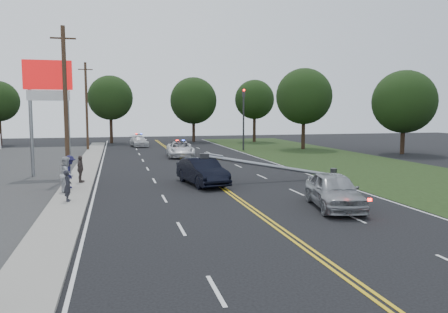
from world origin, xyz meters
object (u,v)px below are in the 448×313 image
object	(u,v)px
crashed_sedan	(202,171)
emergency_a	(180,149)
bystander_c	(70,172)
bystander_a	(68,186)
utility_pole_mid	(66,103)
bystander_d	(80,169)
traffic_signal	(244,114)
bystander_b	(67,174)
utility_pole_far	(87,106)
emergency_b	(139,141)
waiting_sedan	(334,191)
fallen_streetlight	(279,167)
pylon_sign	(48,90)

from	to	relation	value
crashed_sedan	emergency_a	world-z (taller)	crashed_sedan
bystander_c	bystander_a	bearing A→B (deg)	176.45
utility_pole_mid	crashed_sedan	world-z (taller)	utility_pole_mid
bystander_d	bystander_c	bearing A→B (deg)	178.37
traffic_signal	bystander_b	world-z (taller)	traffic_signal
traffic_signal	utility_pole_far	world-z (taller)	utility_pole_far
emergency_b	bystander_a	distance (m)	34.58
traffic_signal	waiting_sedan	size ratio (longest dim) A/B	1.45
utility_pole_far	crashed_sedan	bearing A→B (deg)	-72.47
fallen_streetlight	bystander_b	bearing A→B (deg)	-174.23
crashed_sedan	fallen_streetlight	bearing A→B (deg)	-8.62
fallen_streetlight	bystander_d	bearing A→B (deg)	172.02
utility_pole_mid	emergency_b	distance (m)	27.20
utility_pole_mid	bystander_a	distance (m)	9.09
pylon_sign	traffic_signal	distance (m)	24.75
crashed_sedan	emergency_b	bearing A→B (deg)	83.65
utility_pole_mid	bystander_c	distance (m)	5.78
traffic_signal	crashed_sedan	bearing A→B (deg)	-112.61
bystander_c	traffic_signal	bearing A→B (deg)	-45.16
crashed_sedan	bystander_a	xyz separation A→B (m)	(-7.48, -3.85, 0.07)
traffic_signal	fallen_streetlight	distance (m)	22.62
traffic_signal	utility_pole_mid	world-z (taller)	utility_pole_mid
bystander_b	bystander_d	xyz separation A→B (m)	(0.49, 3.05, -0.13)
pylon_sign	utility_pole_far	xyz separation A→B (m)	(1.30, 20.00, -0.91)
emergency_a	bystander_b	bearing A→B (deg)	-112.59
traffic_signal	bystander_b	size ratio (longest dim) A/B	3.64
utility_pole_far	waiting_sedan	distance (m)	36.73
utility_pole_far	fallen_streetlight	bearing A→B (deg)	-62.76
utility_pole_far	bystander_c	xyz separation A→B (m)	(0.51, -26.12, -4.02)
bystander_b	bystander_d	distance (m)	3.09
traffic_signal	utility_pole_mid	bearing A→B (deg)	-134.20
emergency_b	bystander_a	bearing A→B (deg)	-106.92
utility_pole_mid	crashed_sedan	distance (m)	10.20
traffic_signal	bystander_a	distance (m)	31.11
bystander_a	bystander_d	world-z (taller)	bystander_d
utility_pole_far	emergency_b	distance (m)	8.54
traffic_signal	bystander_a	world-z (taller)	traffic_signal
pylon_sign	bystander_b	xyz separation A→B (m)	(1.77, -7.30, -4.91)
pylon_sign	waiting_sedan	distance (m)	20.73
bystander_b	emergency_a	bearing A→B (deg)	-22.72
waiting_sedan	bystander_d	world-z (taller)	bystander_d
utility_pole_far	emergency_b	world-z (taller)	utility_pole_far
traffic_signal	bystander_b	distance (m)	29.03
fallen_streetlight	emergency_a	world-z (taller)	fallen_streetlight
pylon_sign	bystander_b	bearing A→B (deg)	-76.38
bystander_d	utility_pole_mid	bearing A→B (deg)	35.03
emergency_a	bystander_d	bearing A→B (deg)	-115.74
emergency_b	bystander_b	world-z (taller)	bystander_b
utility_pole_mid	emergency_a	bearing A→B (deg)	53.05
emergency_b	bystander_a	xyz separation A→B (m)	(-5.23, -34.18, 0.23)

